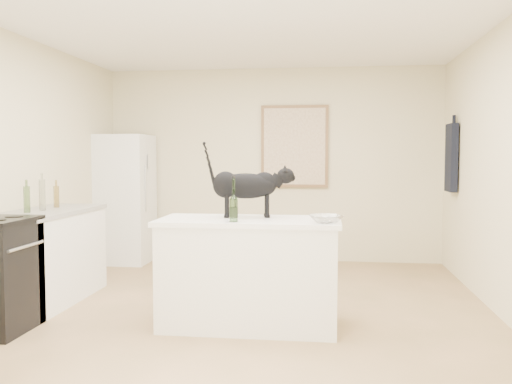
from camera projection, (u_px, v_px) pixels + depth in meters
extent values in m
plane|color=tan|center=(241.00, 318.00, 4.79)|extent=(5.50, 5.50, 0.00)
plane|color=white|center=(241.00, 16.00, 4.62)|extent=(5.50, 5.50, 0.00)
plane|color=beige|center=(272.00, 165.00, 7.43)|extent=(4.50, 0.00, 4.50)
plane|color=beige|center=(123.00, 188.00, 1.98)|extent=(4.50, 0.00, 4.50)
cube|color=white|center=(249.00, 275.00, 4.55)|extent=(1.44, 0.67, 0.86)
cube|color=white|center=(249.00, 221.00, 4.52)|extent=(1.50, 0.70, 0.04)
cube|color=white|center=(48.00, 258.00, 5.31)|extent=(0.60, 1.40, 0.86)
cube|color=gray|center=(46.00, 212.00, 5.28)|extent=(0.62, 1.44, 0.04)
cube|color=white|center=(124.00, 199.00, 7.31)|extent=(0.68, 0.68, 1.70)
cube|color=brown|center=(294.00, 146.00, 7.34)|extent=(0.90, 0.03, 1.10)
cube|color=beige|center=(294.00, 146.00, 7.32)|extent=(0.82, 0.00, 1.02)
cube|color=black|center=(451.00, 158.00, 6.45)|extent=(0.08, 0.34, 0.80)
cylinder|color=#285522|center=(234.00, 202.00, 4.31)|extent=(0.07, 0.07, 0.32)
imported|color=white|center=(326.00, 219.00, 4.25)|extent=(0.33, 0.33, 0.06)
cube|color=white|center=(149.00, 162.00, 7.24)|extent=(0.04, 0.16, 0.20)
cylinder|color=#274F1B|center=(27.00, 199.00, 5.02)|extent=(0.06, 0.06, 0.24)
cylinder|color=brown|center=(56.00, 197.00, 5.53)|extent=(0.06, 0.06, 0.22)
cylinder|color=#929E92|center=(42.00, 195.00, 5.24)|extent=(0.06, 0.06, 0.30)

